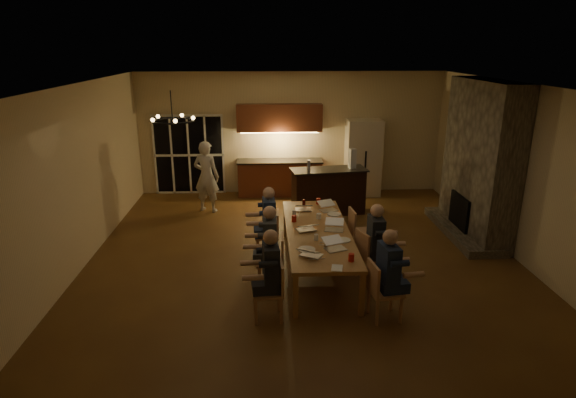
# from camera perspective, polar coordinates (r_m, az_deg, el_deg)

# --- Properties ---
(floor) EXTENTS (9.00, 9.00, 0.00)m
(floor) POSITION_cam_1_polar(r_m,az_deg,el_deg) (9.04, 1.84, -7.35)
(floor) COLOR brown
(floor) RESTS_ON ground
(back_wall) EXTENTS (8.00, 0.04, 3.20)m
(back_wall) POSITION_cam_1_polar(r_m,az_deg,el_deg) (12.89, 0.29, 7.80)
(back_wall) COLOR #C5B38B
(back_wall) RESTS_ON ground
(left_wall) EXTENTS (0.04, 9.00, 3.20)m
(left_wall) POSITION_cam_1_polar(r_m,az_deg,el_deg) (9.09, -24.22, 1.92)
(left_wall) COLOR #C5B38B
(left_wall) RESTS_ON ground
(right_wall) EXTENTS (0.04, 9.00, 3.20)m
(right_wall) POSITION_cam_1_polar(r_m,az_deg,el_deg) (9.68, 26.42, 2.53)
(right_wall) COLOR #C5B38B
(right_wall) RESTS_ON ground
(ceiling) EXTENTS (8.00, 9.00, 0.04)m
(ceiling) POSITION_cam_1_polar(r_m,az_deg,el_deg) (8.21, 2.07, 13.44)
(ceiling) COLOR white
(ceiling) RESTS_ON back_wall
(french_doors) EXTENTS (1.86, 0.08, 2.10)m
(french_doors) POSITION_cam_1_polar(r_m,az_deg,el_deg) (13.09, -11.64, 5.13)
(french_doors) COLOR black
(french_doors) RESTS_ON ground
(fireplace) EXTENTS (0.58, 2.50, 3.20)m
(fireplace) POSITION_cam_1_polar(r_m,az_deg,el_deg) (10.58, 21.85, 4.28)
(fireplace) COLOR #6F6557
(fireplace) RESTS_ON ground
(kitchenette) EXTENTS (2.24, 0.68, 2.40)m
(kitchenette) POSITION_cam_1_polar(r_m,az_deg,el_deg) (12.64, -1.00, 5.75)
(kitchenette) COLOR #602D1B
(kitchenette) RESTS_ON ground
(refrigerator) EXTENTS (0.90, 0.68, 2.00)m
(refrigerator) POSITION_cam_1_polar(r_m,az_deg,el_deg) (12.89, 8.87, 4.87)
(refrigerator) COLOR beige
(refrigerator) RESTS_ON ground
(dining_table) EXTENTS (1.10, 3.28, 0.75)m
(dining_table) POSITION_cam_1_polar(r_m,az_deg,el_deg) (8.60, 3.49, -6.02)
(dining_table) COLOR #AA7244
(dining_table) RESTS_ON ground
(bar_island) EXTENTS (1.84, 0.92, 1.08)m
(bar_island) POSITION_cam_1_polar(r_m,az_deg,el_deg) (11.41, 4.80, 0.93)
(bar_island) COLOR black
(bar_island) RESTS_ON ground
(chair_left_near) EXTENTS (0.47, 0.47, 0.89)m
(chair_left_near) POSITION_cam_1_polar(r_m,az_deg,el_deg) (7.10, -2.44, -10.80)
(chair_left_near) COLOR tan
(chair_left_near) RESTS_ON ground
(chair_left_mid) EXTENTS (0.46, 0.46, 0.89)m
(chair_left_mid) POSITION_cam_1_polar(r_m,az_deg,el_deg) (8.00, -2.11, -7.35)
(chair_left_mid) COLOR tan
(chair_left_mid) RESTS_ON ground
(chair_left_far) EXTENTS (0.45, 0.45, 0.89)m
(chair_left_far) POSITION_cam_1_polar(r_m,az_deg,el_deg) (9.06, -2.49, -4.23)
(chair_left_far) COLOR tan
(chair_left_far) RESTS_ON ground
(chair_right_near) EXTENTS (0.50, 0.50, 0.89)m
(chair_right_near) POSITION_cam_1_polar(r_m,az_deg,el_deg) (7.23, 11.46, -10.61)
(chair_right_near) COLOR tan
(chair_right_near) RESTS_ON ground
(chair_right_mid) EXTENTS (0.56, 0.56, 0.89)m
(chair_right_mid) POSITION_cam_1_polar(r_m,az_deg,el_deg) (8.33, 9.91, -6.55)
(chair_right_mid) COLOR tan
(chair_right_mid) RESTS_ON ground
(chair_right_far) EXTENTS (0.48, 0.48, 0.89)m
(chair_right_far) POSITION_cam_1_polar(r_m,az_deg,el_deg) (9.31, 8.74, -3.82)
(chair_right_far) COLOR tan
(chair_right_far) RESTS_ON ground
(person_left_near) EXTENTS (0.65, 0.65, 1.38)m
(person_left_near) POSITION_cam_1_polar(r_m,az_deg,el_deg) (7.01, -2.01, -8.94)
(person_left_near) COLOR #22252C
(person_left_near) RESTS_ON ground
(person_right_near) EXTENTS (0.68, 0.68, 1.38)m
(person_right_near) POSITION_cam_1_polar(r_m,az_deg,el_deg) (7.15, 11.74, -8.76)
(person_right_near) COLOR #1B2344
(person_right_near) RESTS_ON ground
(person_left_mid) EXTENTS (0.62, 0.62, 1.38)m
(person_left_mid) POSITION_cam_1_polar(r_m,az_deg,el_deg) (7.95, -2.13, -5.57)
(person_left_mid) COLOR #3E4449
(person_left_mid) RESTS_ON ground
(person_right_mid) EXTENTS (0.61, 0.61, 1.38)m
(person_right_mid) POSITION_cam_1_polar(r_m,az_deg,el_deg) (8.16, 10.30, -5.22)
(person_right_mid) COLOR #22252C
(person_right_mid) RESTS_ON ground
(person_left_far) EXTENTS (0.64, 0.64, 1.38)m
(person_left_far) POSITION_cam_1_polar(r_m,az_deg,el_deg) (8.95, -2.25, -2.84)
(person_left_far) COLOR #1B2344
(person_left_far) RESTS_ON ground
(standing_person) EXTENTS (0.73, 0.59, 1.72)m
(standing_person) POSITION_cam_1_polar(r_m,az_deg,el_deg) (11.58, -9.64, 2.63)
(standing_person) COLOR silver
(standing_person) RESTS_ON ground
(chandelier) EXTENTS (0.65, 0.65, 0.03)m
(chandelier) POSITION_cam_1_polar(r_m,az_deg,el_deg) (7.57, -13.53, 9.01)
(chandelier) COLOR black
(chandelier) RESTS_ON ceiling
(laptop_a) EXTENTS (0.42, 0.41, 0.23)m
(laptop_a) POSITION_cam_1_polar(r_m,az_deg,el_deg) (7.42, 2.80, -5.90)
(laptop_a) COLOR silver
(laptop_a) RESTS_ON dining_table
(laptop_b) EXTENTS (0.40, 0.37, 0.23)m
(laptop_b) POSITION_cam_1_polar(r_m,az_deg,el_deg) (7.65, 5.68, -5.21)
(laptop_b) COLOR silver
(laptop_b) RESTS_ON dining_table
(laptop_c) EXTENTS (0.38, 0.36, 0.23)m
(laptop_c) POSITION_cam_1_polar(r_m,az_deg,el_deg) (8.40, 2.15, -2.98)
(laptop_c) COLOR silver
(laptop_c) RESTS_ON dining_table
(laptop_d) EXTENTS (0.37, 0.34, 0.23)m
(laptop_d) POSITION_cam_1_polar(r_m,az_deg,el_deg) (8.43, 5.49, -2.99)
(laptop_d) COLOR silver
(laptop_d) RESTS_ON dining_table
(laptop_e) EXTENTS (0.32, 0.29, 0.23)m
(laptop_e) POSITION_cam_1_polar(r_m,az_deg,el_deg) (9.42, 1.81, -0.65)
(laptop_e) COLOR silver
(laptop_e) RESTS_ON dining_table
(laptop_f) EXTENTS (0.40, 0.38, 0.23)m
(laptop_f) POSITION_cam_1_polar(r_m,az_deg,el_deg) (9.40, 4.85, -0.74)
(laptop_f) COLOR silver
(laptop_f) RESTS_ON dining_table
(mug_front) EXTENTS (0.07, 0.07, 0.10)m
(mug_front) POSITION_cam_1_polar(r_m,az_deg,el_deg) (8.01, 3.36, -4.54)
(mug_front) COLOR silver
(mug_front) RESTS_ON dining_table
(mug_mid) EXTENTS (0.09, 0.09, 0.10)m
(mug_mid) POSITION_cam_1_polar(r_m,az_deg,el_deg) (8.98, 3.68, -2.03)
(mug_mid) COLOR silver
(mug_mid) RESTS_ON dining_table
(mug_back) EXTENTS (0.08, 0.08, 0.10)m
(mug_back) POSITION_cam_1_polar(r_m,az_deg,el_deg) (9.14, 0.75, -1.64)
(mug_back) COLOR silver
(mug_back) RESTS_ON dining_table
(redcup_near) EXTENTS (0.09, 0.09, 0.12)m
(redcup_near) POSITION_cam_1_polar(r_m,az_deg,el_deg) (7.31, 7.51, -6.89)
(redcup_near) COLOR #BA170C
(redcup_near) RESTS_ON dining_table
(redcup_mid) EXTENTS (0.08, 0.08, 0.12)m
(redcup_mid) POSITION_cam_1_polar(r_m,az_deg,el_deg) (8.81, 0.72, -2.33)
(redcup_mid) COLOR #BA170C
(redcup_mid) RESTS_ON dining_table
(redcup_far) EXTENTS (0.09, 0.09, 0.12)m
(redcup_far) POSITION_cam_1_polar(r_m,az_deg,el_deg) (9.80, 3.62, -0.26)
(redcup_far) COLOR #BA170C
(redcup_far) RESTS_ON dining_table
(can_silver) EXTENTS (0.06, 0.06, 0.12)m
(can_silver) POSITION_cam_1_polar(r_m,az_deg,el_deg) (7.77, 4.51, -5.23)
(can_silver) COLOR #B2B2B7
(can_silver) RESTS_ON dining_table
(can_cola) EXTENTS (0.06, 0.06, 0.12)m
(can_cola) POSITION_cam_1_polar(r_m,az_deg,el_deg) (9.70, 1.89, -0.41)
(can_cola) COLOR #3F0F0C
(can_cola) RESTS_ON dining_table
(plate_near) EXTENTS (0.24, 0.24, 0.02)m
(plate_near) POSITION_cam_1_polar(r_m,az_deg,el_deg) (8.05, 6.59, -4.86)
(plate_near) COLOR silver
(plate_near) RESTS_ON dining_table
(plate_left) EXTENTS (0.28, 0.28, 0.02)m
(plate_left) POSITION_cam_1_polar(r_m,az_deg,el_deg) (7.65, 2.22, -6.00)
(plate_left) COLOR silver
(plate_left) RESTS_ON dining_table
(plate_far) EXTENTS (0.26, 0.26, 0.02)m
(plate_far) POSITION_cam_1_polar(r_m,az_deg,el_deg) (9.22, 5.49, -1.81)
(plate_far) COLOR silver
(plate_far) RESTS_ON dining_table
(notepad) EXTENTS (0.20, 0.25, 0.01)m
(notepad) POSITION_cam_1_polar(r_m,az_deg,el_deg) (7.08, 5.83, -8.14)
(notepad) COLOR white
(notepad) RESTS_ON dining_table
(bar_bottle) EXTENTS (0.08, 0.08, 0.24)m
(bar_bottle) POSITION_cam_1_polar(r_m,az_deg,el_deg) (11.09, 2.47, 4.01)
(bar_bottle) COLOR #99999E
(bar_bottle) RESTS_ON bar_island
(bar_blender) EXTENTS (0.19, 0.19, 0.46)m
(bar_blender) POSITION_cam_1_polar(r_m,az_deg,el_deg) (11.36, 7.63, 4.79)
(bar_blender) COLOR silver
(bar_blender) RESTS_ON bar_island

